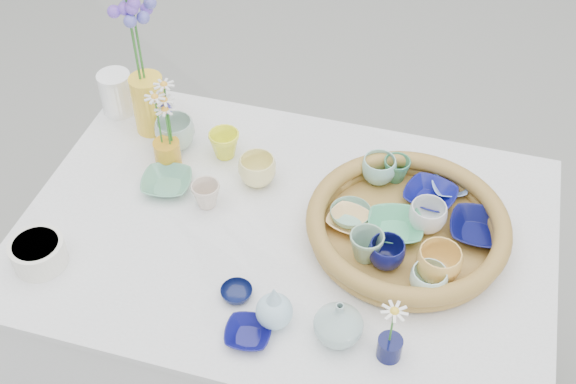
# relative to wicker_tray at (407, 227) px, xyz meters

# --- Properties ---
(wicker_tray) EXTENTS (0.47, 0.47, 0.08)m
(wicker_tray) POSITION_rel_wicker_tray_xyz_m (0.00, 0.00, 0.00)
(wicker_tray) COLOR brown
(wicker_tray) RESTS_ON display_table
(tray_ceramic_0) EXTENTS (0.15, 0.15, 0.03)m
(tray_ceramic_0) POSITION_rel_wicker_tray_xyz_m (0.04, 0.12, -0.01)
(tray_ceramic_0) COLOR navy
(tray_ceramic_0) RESTS_ON wicker_tray
(tray_ceramic_1) EXTENTS (0.14, 0.14, 0.03)m
(tray_ceramic_1) POSITION_rel_wicker_tray_xyz_m (0.16, 0.04, -0.00)
(tray_ceramic_1) COLOR #090C43
(tray_ceramic_1) RESTS_ON wicker_tray
(tray_ceramic_2) EXTENTS (0.11, 0.11, 0.08)m
(tray_ceramic_2) POSITION_rel_wicker_tray_xyz_m (0.08, -0.11, 0.02)
(tray_ceramic_2) COLOR #EAB052
(tray_ceramic_2) RESTS_ON wicker_tray
(tray_ceramic_3) EXTENTS (0.16, 0.16, 0.03)m
(tray_ceramic_3) POSITION_rel_wicker_tray_xyz_m (-0.03, -0.00, -0.00)
(tray_ceramic_3) COLOR #4BAA77
(tray_ceramic_3) RESTS_ON wicker_tray
(tray_ceramic_4) EXTENTS (0.10, 0.10, 0.07)m
(tray_ceramic_4) POSITION_rel_wicker_tray_xyz_m (-0.08, -0.10, 0.02)
(tray_ceramic_4) COLOR #7FA88A
(tray_ceramic_4) RESTS_ON wicker_tray
(tray_ceramic_5) EXTENTS (0.11, 0.11, 0.03)m
(tray_ceramic_5) POSITION_rel_wicker_tray_xyz_m (-0.14, 0.01, -0.01)
(tray_ceramic_5) COLOR #7EB39B
(tray_ceramic_5) RESTS_ON wicker_tray
(tray_ceramic_6) EXTENTS (0.11, 0.11, 0.07)m
(tray_ceramic_6) POSITION_rel_wicker_tray_xyz_m (-0.10, 0.16, 0.01)
(tray_ceramic_6) COLOR #8EC9BA
(tray_ceramic_6) RESTS_ON wicker_tray
(tray_ceramic_7) EXTENTS (0.11, 0.11, 0.07)m
(tray_ceramic_7) POSITION_rel_wicker_tray_xyz_m (0.04, 0.03, 0.01)
(tray_ceramic_7) COLOR silver
(tray_ceramic_7) RESTS_ON wicker_tray
(tray_ceramic_8) EXTENTS (0.11, 0.11, 0.02)m
(tray_ceramic_8) POSITION_rel_wicker_tray_xyz_m (0.08, 0.17, -0.01)
(tray_ceramic_8) COLOR #7EA2E3
(tray_ceramic_8) RESTS_ON wicker_tray
(tray_ceramic_9) EXTENTS (0.10, 0.10, 0.07)m
(tray_ceramic_9) POSITION_rel_wicker_tray_xyz_m (-0.03, -0.10, 0.01)
(tray_ceramic_9) COLOR #0D104D
(tray_ceramic_9) RESTS_ON wicker_tray
(tray_ceramic_10) EXTENTS (0.12, 0.12, 0.02)m
(tray_ceramic_10) POSITION_rel_wicker_tray_xyz_m (-0.14, -0.01, -0.01)
(tray_ceramic_10) COLOR #FFC87A
(tray_ceramic_10) RESTS_ON wicker_tray
(tray_ceramic_11) EXTENTS (0.09, 0.09, 0.06)m
(tray_ceramic_11) POSITION_rel_wicker_tray_xyz_m (0.07, -0.15, 0.01)
(tray_ceramic_11) COLOR silver
(tray_ceramic_11) RESTS_ON wicker_tray
(tray_ceramic_12) EXTENTS (0.08, 0.08, 0.06)m
(tray_ceramic_12) POSITION_rel_wicker_tray_xyz_m (-0.06, 0.17, 0.01)
(tray_ceramic_12) COLOR #357752
(tray_ceramic_12) RESTS_ON wicker_tray
(loose_ceramic_0) EXTENTS (0.10, 0.10, 0.08)m
(loose_ceramic_0) POSITION_rel_wicker_tray_xyz_m (-0.51, 0.16, -0.00)
(loose_ceramic_0) COLOR #F2F630
(loose_ceramic_0) RESTS_ON display_table
(loose_ceramic_1) EXTENTS (0.12, 0.12, 0.08)m
(loose_ceramic_1) POSITION_rel_wicker_tray_xyz_m (-0.39, 0.09, -0.00)
(loose_ceramic_1) COLOR #F1E38B
(loose_ceramic_1) RESTS_ON display_table
(loose_ceramic_2) EXTENTS (0.15, 0.15, 0.03)m
(loose_ceramic_2) POSITION_rel_wicker_tray_xyz_m (-0.61, 0.00, -0.02)
(loose_ceramic_2) COLOR #619F7F
(loose_ceramic_2) RESTS_ON display_table
(loose_ceramic_3) EXTENTS (0.09, 0.09, 0.07)m
(loose_ceramic_3) POSITION_rel_wicker_tray_xyz_m (-0.49, -0.03, -0.01)
(loose_ceramic_3) COLOR beige
(loose_ceramic_3) RESTS_ON display_table
(loose_ceramic_4) EXTENTS (0.08, 0.08, 0.02)m
(loose_ceramic_4) POSITION_rel_wicker_tray_xyz_m (-0.33, -0.27, -0.03)
(loose_ceramic_4) COLOR #0B133C
(loose_ceramic_4) RESTS_ON display_table
(loose_ceramic_5) EXTENTS (0.11, 0.11, 0.08)m
(loose_ceramic_5) POSITION_rel_wicker_tray_xyz_m (-0.65, 0.16, 0.00)
(loose_ceramic_5) COLOR #9FBCB1
(loose_ceramic_5) RESTS_ON display_table
(loose_ceramic_6) EXTENTS (0.11, 0.11, 0.02)m
(loose_ceramic_6) POSITION_rel_wicker_tray_xyz_m (-0.27, -0.37, -0.03)
(loose_ceramic_6) COLOR #0C0D55
(loose_ceramic_6) RESTS_ON display_table
(fluted_bowl) EXTENTS (0.15, 0.15, 0.06)m
(fluted_bowl) POSITION_rel_wicker_tray_xyz_m (-0.79, -0.30, -0.01)
(fluted_bowl) COLOR silver
(fluted_bowl) RESTS_ON display_table
(bud_vase_paleblue) EXTENTS (0.09, 0.09, 0.12)m
(bud_vase_paleblue) POSITION_rel_wicker_tray_xyz_m (-0.23, -0.31, 0.02)
(bud_vase_paleblue) COLOR #A5CBDC
(bud_vase_paleblue) RESTS_ON display_table
(bud_vase_seafoam) EXTENTS (0.13, 0.13, 0.11)m
(bud_vase_seafoam) POSITION_rel_wicker_tray_xyz_m (-0.09, -0.31, 0.02)
(bud_vase_seafoam) COLOR #9CBBB5
(bud_vase_seafoam) RESTS_ON display_table
(bud_vase_cobalt) EXTENTS (0.06, 0.06, 0.05)m
(bud_vase_cobalt) POSITION_rel_wicker_tray_xyz_m (0.02, -0.33, -0.01)
(bud_vase_cobalt) COLOR #0A0D3C
(bud_vase_cobalt) RESTS_ON display_table
(single_daisy) EXTENTS (0.06, 0.06, 0.12)m
(single_daisy) POSITION_rel_wicker_tray_xyz_m (0.02, -0.33, 0.06)
(single_daisy) COLOR white
(single_daisy) RESTS_ON bud_vase_cobalt
(tall_vase_yellow) EXTENTS (0.11, 0.11, 0.17)m
(tall_vase_yellow) POSITION_rel_wicker_tray_xyz_m (-0.74, 0.21, 0.05)
(tall_vase_yellow) COLOR yellow
(tall_vase_yellow) RESTS_ON display_table
(gerbera) EXTENTS (0.14, 0.14, 0.32)m
(gerbera) POSITION_rel_wicker_tray_xyz_m (-0.75, 0.21, 0.28)
(gerbera) COLOR #FF6100
(gerbera) RESTS_ON tall_vase_yellow
(hydrangea) EXTENTS (0.10, 0.10, 0.28)m
(hydrangea) POSITION_rel_wicker_tray_xyz_m (-0.74, 0.21, 0.23)
(hydrangea) COLOR #6060C6
(hydrangea) RESTS_ON tall_vase_yellow
(white_pitcher) EXTENTS (0.15, 0.12, 0.12)m
(white_pitcher) POSITION_rel_wicker_tray_xyz_m (-0.86, 0.26, 0.02)
(white_pitcher) COLOR white
(white_pitcher) RESTS_ON display_table
(daisy_cup) EXTENTS (0.08, 0.08, 0.07)m
(daisy_cup) POSITION_rel_wicker_tray_xyz_m (-0.64, 0.09, -0.00)
(daisy_cup) COLOR orange
(daisy_cup) RESTS_ON display_table
(daisy_posy) EXTENTS (0.11, 0.11, 0.16)m
(daisy_posy) POSITION_rel_wicker_tray_xyz_m (-0.63, 0.10, 0.12)
(daisy_posy) COLOR white
(daisy_posy) RESTS_ON daisy_cup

